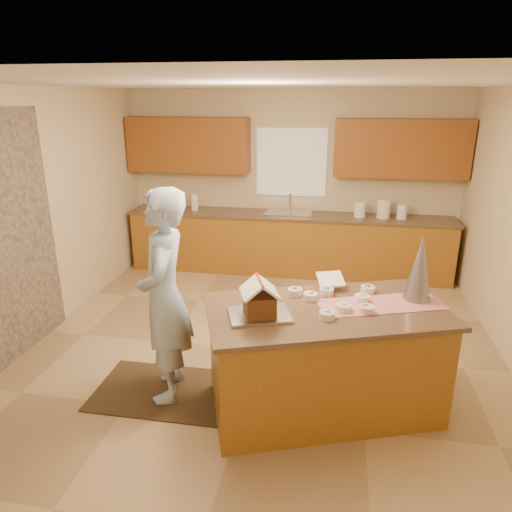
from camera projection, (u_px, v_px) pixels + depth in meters
name	position (u px, v px, depth m)	size (l,w,h in m)	color
floor	(262.00, 350.00, 5.07)	(5.50, 5.50, 0.00)	tan
ceiling	(263.00, 83.00, 4.20)	(5.50, 5.50, 0.00)	silver
wall_back	(291.00, 182.00, 7.20)	(5.50, 5.50, 0.00)	beige
wall_front	(163.00, 394.00, 2.07)	(5.50, 5.50, 0.00)	beige
wall_left	(32.00, 219.00, 5.04)	(5.50, 5.50, 0.00)	beige
window_curtain	(291.00, 162.00, 7.07)	(1.05, 0.03, 1.00)	white
back_counter_base	(288.00, 245.00, 7.21)	(4.80, 0.60, 0.88)	olive
back_counter_top	(288.00, 215.00, 7.06)	(4.85, 0.63, 0.04)	brown
upper_cabinet_left	(188.00, 145.00, 7.11)	(1.85, 0.35, 0.80)	#90571F
upper_cabinet_right	(401.00, 148.00, 6.60)	(1.85, 0.35, 0.80)	#90571F
sink	(288.00, 216.00, 7.07)	(0.70, 0.45, 0.12)	silver
faucet	(290.00, 202.00, 7.18)	(0.03, 0.03, 0.28)	silver
island_base	(324.00, 362.00, 4.00)	(1.86, 0.93, 0.91)	olive
island_top	(327.00, 311.00, 3.84)	(1.94, 1.01, 0.04)	brown
table_runner	(381.00, 304.00, 3.91)	(1.03, 0.37, 0.01)	#B40C13
baking_tray	(259.00, 315.00, 3.70)	(0.47, 0.35, 0.03)	silver
cookbook	(331.00, 279.00, 4.20)	(0.23, 0.02, 0.19)	white
tinsel_tree	(420.00, 268.00, 3.92)	(0.23, 0.23, 0.57)	#A09FAA
rug	(166.00, 391.00, 4.36)	(1.28, 0.84, 0.01)	black
boy	(164.00, 297.00, 4.05)	(0.69, 0.45, 1.89)	#ABC7F3
canister_a	(360.00, 209.00, 6.85)	(0.17, 0.17, 0.23)	white
canister_b	(384.00, 209.00, 6.79)	(0.19, 0.19, 0.27)	white
canister_c	(402.00, 212.00, 6.76)	(0.15, 0.15, 0.21)	white
paper_towel	(195.00, 202.00, 7.25)	(0.11, 0.11, 0.25)	white
gingerbread_house	(260.00, 301.00, 3.66)	(0.36, 0.37, 0.29)	brown
candy_bowls	(337.00, 300.00, 3.94)	(0.75, 0.70, 0.06)	#A53776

